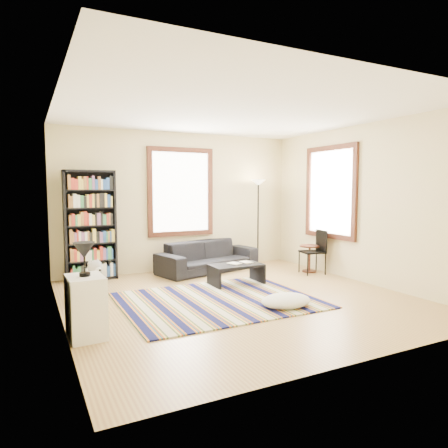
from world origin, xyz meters
name	(u,v)px	position (x,y,z in m)	size (l,w,h in m)	color
floor	(239,302)	(0.00, 0.00, -0.05)	(5.00, 5.00, 0.10)	#A98B4D
ceiling	(239,108)	(0.00, 0.00, 2.85)	(5.00, 5.00, 0.10)	white
wall_back	(180,202)	(0.00, 2.55, 1.40)	(5.00, 0.10, 2.80)	#D2B98E
wall_front	(371,218)	(0.00, -2.55, 1.40)	(5.00, 0.10, 2.80)	#D2B98E
wall_left	(54,211)	(-2.55, 0.00, 1.40)	(0.10, 5.00, 2.80)	#D2B98E
wall_right	(364,204)	(2.55, 0.00, 1.40)	(0.10, 5.00, 2.80)	#D2B98E
window_back	(181,192)	(0.00, 2.47, 1.60)	(1.20, 0.06, 1.60)	white
window_right	(330,192)	(2.47, 0.80, 1.60)	(0.06, 1.20, 1.60)	white
rug	(218,300)	(-0.34, 0.02, 0.01)	(2.79, 2.23, 0.02)	#0C0E3C
sofa	(208,256)	(0.41, 2.05, 0.30)	(0.81, 2.08, 0.61)	black
bookshelf	(90,226)	(-1.81, 2.32, 1.00)	(0.90, 0.30, 2.00)	black
coffee_table	(236,274)	(0.38, 0.78, 0.18)	(0.90, 0.50, 0.36)	black
book_a	(231,264)	(0.28, 0.78, 0.37)	(0.22, 0.16, 0.02)	beige
book_b	(242,263)	(0.53, 0.83, 0.37)	(0.22, 0.16, 0.02)	beige
floor_cushion	(286,301)	(0.38, -0.69, 0.09)	(0.74, 0.55, 0.18)	beige
floor_lamp	(258,223)	(1.65, 2.15, 0.93)	(0.30, 0.30, 1.86)	black
side_table	(309,259)	(2.20, 1.06, 0.27)	(0.40, 0.40, 0.54)	#4E2313
folding_chair	(312,252)	(2.15, 0.92, 0.43)	(0.42, 0.40, 0.86)	black
white_cabinet	(86,307)	(-2.30, -0.64, 0.35)	(0.38, 0.50, 0.70)	white
table_lamp	(84,259)	(-2.30, -0.64, 0.89)	(0.24, 0.24, 0.38)	black
dog	(89,277)	(-2.00, 1.20, 0.29)	(0.41, 0.58, 0.58)	#B9B9B9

